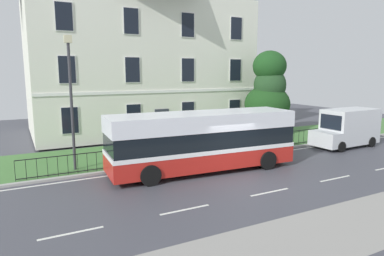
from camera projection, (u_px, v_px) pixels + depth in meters
name	position (u px, v px, depth m)	size (l,w,h in m)	color
ground_plane	(230.00, 174.00, 16.98)	(60.00, 56.00, 0.18)	#41424B
georgian_townhouse	(138.00, 52.00, 28.63)	(17.51, 10.13, 12.96)	silver
iron_verge_railing	(203.00, 148.00, 19.84)	(19.57, 0.04, 0.97)	black
evergreen_tree	(267.00, 101.00, 26.60)	(3.64, 3.53, 6.98)	#423328
single_decker_bus	(203.00, 140.00, 17.34)	(9.78, 3.16, 2.99)	red
white_panel_van	(347.00, 128.00, 23.03)	(4.91, 2.23, 2.54)	silver
street_lamp_post	(71.00, 94.00, 16.69)	(0.36, 0.24, 6.63)	#333338
litter_bin	(142.00, 151.00, 18.59)	(0.55, 0.55, 1.22)	#23472D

